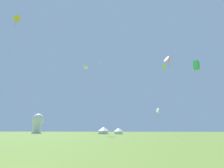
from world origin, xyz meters
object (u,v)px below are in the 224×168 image
(kite_lime_diamond, at_px, (164,67))
(observatory_dome, at_px, (38,122))
(festival_tent_right, at_px, (119,131))
(kite_pink_delta, at_px, (169,61))
(festival_tent_center, at_px, (104,130))
(kite_green_box, at_px, (196,65))
(kite_green_diamond, at_px, (100,66))
(kite_white_box, at_px, (158,111))
(kite_yellow_diamond, at_px, (16,22))
(kite_white_delta, at_px, (85,67))

(kite_lime_diamond, distance_m, observatory_dome, 75.17)
(festival_tent_right, xyz_separation_m, observatory_dome, (-47.24, 9.93, 4.50))
(kite_pink_delta, xyz_separation_m, observatory_dome, (-69.46, 22.53, -22.95))
(festival_tent_center, relative_size, festival_tent_right, 1.19)
(kite_green_box, bearing_deg, kite_lime_diamond, 107.09)
(festival_tent_right, bearing_deg, kite_green_box, -59.24)
(kite_pink_delta, bearing_deg, observatory_dome, 162.03)
(kite_lime_diamond, distance_m, kite_green_diamond, 28.12)
(kite_white_box, height_order, kite_green_diamond, kite_green_diamond)
(kite_lime_diamond, relative_size, festival_tent_right, 5.52)
(festival_tent_right, bearing_deg, observatory_dome, 168.13)
(kite_lime_diamond, height_order, kite_yellow_diamond, kite_yellow_diamond)
(observatory_dome, bearing_deg, kite_white_delta, -35.19)
(kite_white_delta, bearing_deg, kite_white_box, -4.75)
(kite_lime_diamond, xyz_separation_m, kite_pink_delta, (4.07, 11.06, 7.28))
(kite_white_box, height_order, observatory_dome, observatory_dome)
(kite_white_delta, bearing_deg, kite_yellow_diamond, -93.33)
(kite_yellow_diamond, height_order, observatory_dome, kite_yellow_diamond)
(kite_green_diamond, bearing_deg, festival_tent_right, 61.74)
(kite_green_box, distance_m, festival_tent_center, 50.05)
(festival_tent_right, distance_m, observatory_dome, 48.48)
(kite_pink_delta, height_order, kite_yellow_diamond, kite_pink_delta)
(festival_tent_right, height_order, observatory_dome, observatory_dome)
(kite_green_box, xyz_separation_m, kite_green_diamond, (-29.04, 25.66, 12.51))
(kite_green_box, relative_size, kite_white_delta, 0.60)
(kite_green_box, distance_m, kite_yellow_diamond, 39.66)
(kite_white_box, distance_m, kite_white_delta, 34.20)
(kite_green_box, relative_size, observatory_dome, 1.60)
(kite_green_diamond, xyz_separation_m, kite_yellow_diamond, (-7.88, -38.85, -6.58))
(kite_pink_delta, relative_size, festival_tent_right, 7.34)
(kite_lime_diamond, bearing_deg, kite_green_box, -72.91)
(kite_pink_delta, bearing_deg, festival_tent_center, 156.66)
(kite_white_delta, bearing_deg, kite_green_diamond, 23.83)
(kite_green_box, height_order, kite_yellow_diamond, kite_yellow_diamond)
(kite_white_box, relative_size, kite_pink_delta, 0.30)
(kite_green_diamond, bearing_deg, kite_green_box, -41.46)
(kite_pink_delta, distance_m, kite_green_box, 28.28)
(kite_lime_diamond, relative_size, kite_white_delta, 0.80)
(kite_yellow_diamond, relative_size, observatory_dome, 2.21)
(kite_green_box, distance_m, observatory_dome, 85.13)
(kite_yellow_diamond, bearing_deg, kite_white_delta, 86.67)
(kite_white_box, xyz_separation_m, kite_green_box, (6.65, -20.76, 7.84))
(kite_lime_diamond, bearing_deg, festival_tent_right, 127.50)
(kite_white_box, distance_m, observatory_dome, 68.66)
(observatory_dome, bearing_deg, kite_white_box, -23.14)
(festival_tent_center, distance_m, observatory_dome, 41.69)
(kite_green_box, xyz_separation_m, observatory_dome, (-69.75, 47.74, -10.14))
(festival_tent_center, bearing_deg, kite_pink_delta, -23.34)
(kite_green_diamond, bearing_deg, kite_lime_diamond, -24.99)
(kite_green_box, relative_size, festival_tent_center, 3.46)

